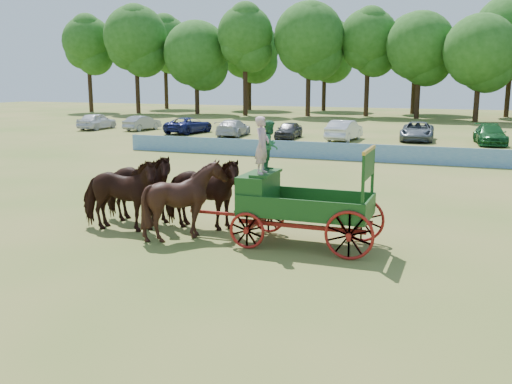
% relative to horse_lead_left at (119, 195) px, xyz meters
% --- Properties ---
extents(ground, '(160.00, 160.00, 0.00)m').
position_rel_horse_lead_left_xyz_m(ground, '(2.68, 0.57, -1.22)').
color(ground, olive).
rests_on(ground, ground).
extents(horse_lead_left, '(3.03, 1.70, 2.43)m').
position_rel_horse_lead_left_xyz_m(horse_lead_left, '(0.00, 0.00, 0.00)').
color(horse_lead_left, black).
rests_on(horse_lead_left, ground).
extents(horse_lead_right, '(2.92, 1.39, 2.43)m').
position_rel_horse_lead_left_xyz_m(horse_lead_right, '(0.00, 1.10, 0.00)').
color(horse_lead_right, black).
rests_on(horse_lead_right, ground).
extents(horse_wheel_left, '(2.37, 2.15, 2.44)m').
position_rel_horse_lead_left_xyz_m(horse_wheel_left, '(2.40, 0.00, 0.00)').
color(horse_wheel_left, black).
rests_on(horse_wheel_left, ground).
extents(horse_wheel_right, '(2.96, 1.50, 2.43)m').
position_rel_horse_lead_left_xyz_m(horse_wheel_right, '(2.40, 1.10, 0.00)').
color(horse_wheel_right, black).
rests_on(horse_wheel_right, ground).
extents(farm_dray, '(6.00, 2.00, 3.83)m').
position_rel_horse_lead_left_xyz_m(farm_dray, '(5.36, 0.57, 0.43)').
color(farm_dray, '#A82110').
rests_on(farm_dray, ground).
extents(sponsor_banner, '(26.00, 0.08, 1.05)m').
position_rel_horse_lead_left_xyz_m(sponsor_banner, '(1.68, 18.57, -0.69)').
color(sponsor_banner, '#1E65A5').
rests_on(sponsor_banner, ground).
extents(parked_cars, '(58.58, 7.23, 1.62)m').
position_rel_horse_lead_left_xyz_m(parked_cars, '(4.59, 30.55, -0.49)').
color(parked_cars, silver).
rests_on(parked_cars, ground).
extents(treeline, '(87.74, 23.89, 15.15)m').
position_rel_horse_lead_left_xyz_m(treeline, '(-1.97, 60.01, 8.32)').
color(treeline, '#382314').
rests_on(treeline, ground).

